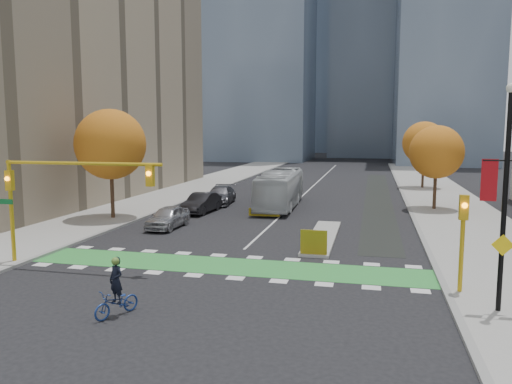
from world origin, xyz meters
The scene contains 25 objects.
ground centered at (0.00, 0.00, 0.00)m, with size 300.00×300.00×0.00m, color black.
sidewalk_west centered at (-13.50, 20.00, 0.07)m, with size 7.00×120.00×0.15m, color gray.
sidewalk_east centered at (13.50, 20.00, 0.07)m, with size 7.00×120.00×0.15m, color gray.
curb_west centered at (-10.00, 20.00, 0.07)m, with size 0.30×120.00×0.16m, color gray.
curb_east centered at (10.00, 20.00, 0.07)m, with size 0.30×120.00×0.16m, color gray.
bike_crossing centered at (0.00, 1.50, 0.01)m, with size 20.00×3.00×0.01m, color green.
centre_line centered at (0.00, 40.00, 0.01)m, with size 0.15×70.00×0.01m, color silver.
bike_lane_paint centered at (7.50, 30.00, 0.01)m, with size 2.50×50.00×0.01m, color black.
median_island centered at (4.00, 9.00, 0.08)m, with size 1.60×10.00×0.16m, color gray.
hazard_board centered at (4.00, 4.20, 0.80)m, with size 1.40×0.12×1.30m, color yellow.
building_west centered at (-24.00, 22.00, 12.50)m, with size 16.00×44.00×25.00m, color gray.
tower_nw centered at (-18.00, 90.00, 35.00)m, with size 22.00×22.00×70.00m, color #47566B.
tower_ne centered at (20.00, 85.00, 30.00)m, with size 18.00×24.00×60.00m, color #47566B.
tower_far centered at (-4.00, 140.00, 40.00)m, with size 26.00×26.00×80.00m, color #47566B.
tree_west centered at (-12.00, 12.00, 5.62)m, with size 5.20×5.20×8.22m.
tree_east_near centered at (12.00, 22.00, 4.86)m, with size 4.40×4.40×7.08m.
tree_east_far centered at (12.50, 38.00, 5.24)m, with size 4.80×4.80×7.65m.
traffic_signal_west centered at (-7.93, -0.51, 4.03)m, with size 8.53×0.56×5.20m.
traffic_signal_east centered at (10.50, -0.51, 2.73)m, with size 0.35×0.43×4.10m.
banner_lamppost centered at (11.50, -2.50, 4.61)m, with size 1.65×0.36×8.28m.
cyclist centered at (-1.91, -5.82, 0.72)m, with size 1.36×1.99×2.17m.
bus centered at (-0.84, 20.70, 1.62)m, with size 2.73×11.65×3.25m, color #B5BBBE.
parked_car_a centered at (-6.63, 9.81, 0.76)m, with size 1.79×4.45×1.52m, color #AAABB0.
parked_car_b centered at (-6.53, 16.38, 0.80)m, with size 1.69×4.86×1.60m, color black.
parked_car_c centered at (-6.50, 21.38, 0.80)m, with size 2.23×5.49×1.59m, color #55555B.
Camera 1 is at (6.92, -21.51, 6.66)m, focal length 35.00 mm.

